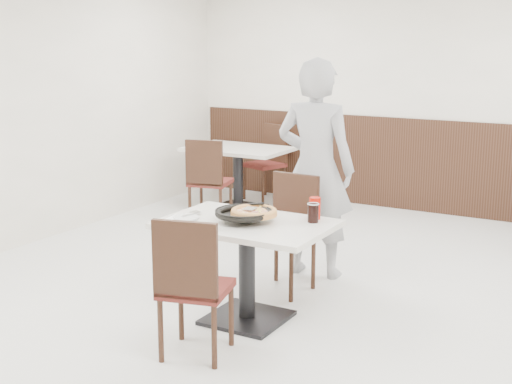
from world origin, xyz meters
The scene contains 20 objects.
floor centered at (0.00, 0.00, 0.00)m, with size 7.00×7.00×0.00m, color beige.
wall_back centered at (0.00, 3.50, 1.40)m, with size 6.00×0.04×2.80m, color white.
wall_left centered at (-3.00, 0.00, 1.40)m, with size 0.04×7.00×2.80m, color white.
wainscot_back centered at (0.00, 3.48, 0.55)m, with size 5.90×0.03×1.10m, color black.
main_table centered at (-0.09, -0.42, 0.38)m, with size 1.20×0.80×0.75m, color silver, non-canonical shape.
chair_near centered at (-0.08, -1.08, 0.47)m, with size 0.42×0.42×0.95m, color black, non-canonical shape.
chair_far centered at (-0.14, 0.25, 0.47)m, with size 0.42×0.42×0.95m, color black, non-canonical shape.
trivet centered at (-0.09, -0.44, 0.77)m, with size 0.11×0.11×0.04m, color black.
pizza_pan centered at (-0.10, -0.44, 0.79)m, with size 0.34×0.34×0.01m, color black.
pizza centered at (-0.04, -0.40, 0.81)m, with size 0.33×0.33×0.02m, color #CC8D47.
pizza_server centered at (-0.08, -0.40, 0.84)m, with size 0.08×0.10×0.00m, color silver.
napkin centered at (-0.55, -0.59, 0.75)m, with size 0.18×0.18×0.00m, color white.
side_plate centered at (-0.51, -0.57, 0.76)m, with size 0.18×0.18×0.01m, color silver.
fork centered at (-0.51, -0.51, 0.77)m, with size 0.02×0.18×0.00m, color silver.
cola_glass centered at (0.34, -0.21, 0.81)m, with size 0.08×0.08×0.13m, color black.
red_cup centered at (0.30, -0.11, 0.83)m, with size 0.08×0.08×0.16m, color #B50F03.
diner_person centered at (-0.11, 0.77, 0.94)m, with size 0.69×0.45×1.88m, color #B7B7BC.
bg_table_left centered at (-1.93, 2.51, 0.38)m, with size 1.20×0.80×0.75m, color silver, non-canonical shape.
bg_chair_left_near centered at (-1.89, 1.84, 0.47)m, with size 0.42×0.42×0.95m, color black, non-canonical shape.
bg_chair_left_far centered at (-1.90, 3.10, 0.47)m, with size 0.42×0.42×0.95m, color black, non-canonical shape.
Camera 1 is at (2.42, -4.68, 2.05)m, focal length 50.00 mm.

